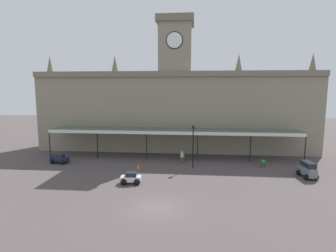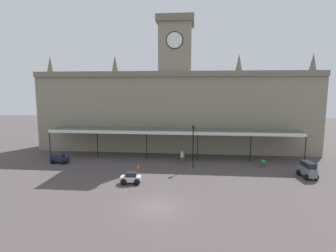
# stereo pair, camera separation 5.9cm
# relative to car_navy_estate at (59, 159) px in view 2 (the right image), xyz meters

# --- Properties ---
(ground_plane) EXTENTS (140.00, 140.00, 0.00)m
(ground_plane) POSITION_rel_car_navy_estate_xyz_m (14.47, -11.89, -0.56)
(ground_plane) COLOR #4A4141
(station_building) EXTENTS (42.29, 6.27, 20.12)m
(station_building) POSITION_rel_car_navy_estate_xyz_m (14.47, 9.55, 6.14)
(station_building) COLOR gray
(station_building) RESTS_ON ground
(entrance_canopy) EXTENTS (34.70, 3.26, 4.02)m
(entrance_canopy) POSITION_rel_car_navy_estate_xyz_m (14.47, 4.20, 3.31)
(entrance_canopy) COLOR #38564C
(entrance_canopy) RESTS_ON ground
(car_navy_estate) EXTENTS (2.32, 1.67, 1.27)m
(car_navy_estate) POSITION_rel_car_navy_estate_xyz_m (0.00, 0.00, 0.00)
(car_navy_estate) COLOR #19214C
(car_navy_estate) RESTS_ON ground
(car_grey_van) EXTENTS (1.78, 2.49, 1.77)m
(car_grey_van) POSITION_rel_car_navy_estate_xyz_m (29.81, -2.89, 0.24)
(car_grey_van) COLOR slate
(car_grey_van) RESTS_ON ground
(car_white_sedan) EXTENTS (2.12, 1.63, 1.19)m
(car_white_sedan) POSITION_rel_car_navy_estate_xyz_m (11.03, -6.58, -0.06)
(car_white_sedan) COLOR silver
(car_white_sedan) RESTS_ON ground
(pedestrian_beside_cars) EXTENTS (0.34, 0.34, 1.67)m
(pedestrian_beside_cars) POSITION_rel_car_navy_estate_xyz_m (15.90, 1.42, 0.34)
(pedestrian_beside_cars) COLOR brown
(pedestrian_beside_cars) RESTS_ON ground
(victorian_lamppost) EXTENTS (0.30, 0.30, 5.35)m
(victorian_lamppost) POSITION_rel_car_navy_estate_xyz_m (17.32, -0.48, 2.73)
(victorian_lamppost) COLOR black
(victorian_lamppost) RESTS_ON ground
(traffic_cone) EXTENTS (0.40, 0.40, 0.66)m
(traffic_cone) POSITION_rel_car_navy_estate_xyz_m (10.73, -1.40, -0.23)
(traffic_cone) COLOR orange
(traffic_cone) RESTS_ON ground
(planter_by_canopy) EXTENTS (0.60, 0.60, 0.96)m
(planter_by_canopy) POSITION_rel_car_navy_estate_xyz_m (15.95, 2.77, -0.07)
(planter_by_canopy) COLOR #47423D
(planter_by_canopy) RESTS_ON ground
(planter_forecourt_centre) EXTENTS (0.60, 0.60, 0.96)m
(planter_forecourt_centre) POSITION_rel_car_navy_estate_xyz_m (25.96, 0.66, -0.07)
(planter_forecourt_centre) COLOR #47423D
(planter_forecourt_centre) RESTS_ON ground
(planter_near_kerb) EXTENTS (0.60, 0.60, 0.96)m
(planter_near_kerb) POSITION_rel_car_navy_estate_xyz_m (31.28, 0.81, -0.07)
(planter_near_kerb) COLOR #47423D
(planter_near_kerb) RESTS_ON ground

